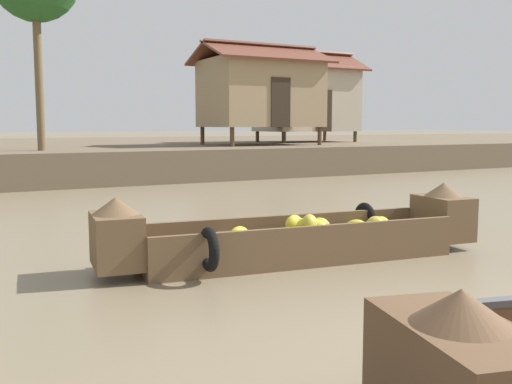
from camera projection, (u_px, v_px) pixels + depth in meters
ground_plane at (154, 209)px, 12.42m from camera, size 300.00×300.00×0.00m
riverbank_strip at (46, 154)px, 25.34m from camera, size 160.00×20.00×1.01m
banana_boat at (300, 235)px, 7.75m from camera, size 5.33×1.48×0.95m
stilt_house_mid_left at (260, 92)px, 22.66m from camera, size 4.85×3.62×3.90m
stilt_house_mid_right at (306, 98)px, 26.42m from camera, size 4.85×3.29×4.10m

